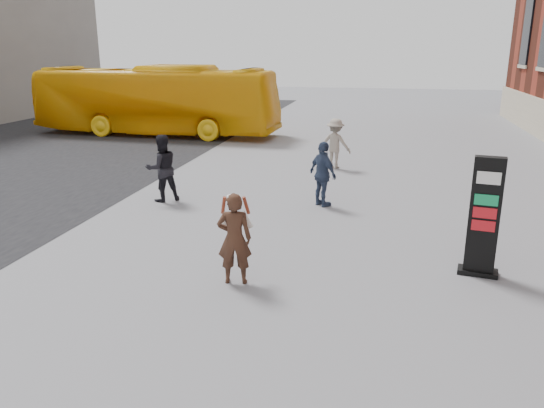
% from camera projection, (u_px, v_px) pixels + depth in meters
% --- Properties ---
extents(ground, '(100.00, 100.00, 0.00)m').
position_uv_depth(ground, '(252.00, 287.00, 9.59)').
color(ground, '#9E9EA3').
extents(info_pylon, '(0.78, 0.48, 2.29)m').
position_uv_depth(info_pylon, '(484.00, 217.00, 9.84)').
color(info_pylon, black).
rests_on(info_pylon, ground).
extents(woman, '(0.73, 0.68, 1.71)m').
position_uv_depth(woman, '(234.00, 237.00, 9.56)').
color(woman, '#432618').
rests_on(woman, ground).
extents(bus, '(12.17, 3.30, 3.36)m').
position_uv_depth(bus, '(156.00, 100.00, 25.95)').
color(bus, '#F0B10E').
rests_on(bus, road).
extents(pedestrian_a, '(1.16, 1.14, 1.88)m').
position_uv_depth(pedestrian_a, '(162.00, 168.00, 14.75)').
color(pedestrian_a, black).
rests_on(pedestrian_a, ground).
extents(pedestrian_b, '(1.28, 0.94, 1.77)m').
position_uv_depth(pedestrian_b, '(335.00, 144.00, 18.84)').
color(pedestrian_b, gray).
rests_on(pedestrian_b, ground).
extents(pedestrian_c, '(1.04, 1.04, 1.77)m').
position_uv_depth(pedestrian_c, '(323.00, 174.00, 14.28)').
color(pedestrian_c, '#31405C').
rests_on(pedestrian_c, ground).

